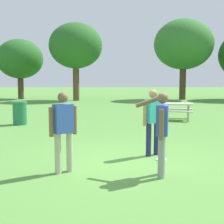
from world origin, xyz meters
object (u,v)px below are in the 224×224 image
Objects in this scene: person_bystander at (161,128)px; tree_far_right at (184,45)px; frisbee at (161,159)px; tree_broad_center at (76,46)px; person_catcher at (153,118)px; picnic_table_near at (174,108)px; tree_tall_left at (20,59)px; person_thrower at (63,127)px; trash_can_beside_table at (20,113)px.

tree_far_right reaches higher than person_bystander.
frisbee is 0.04× the size of tree_far_right.
person_catcher is at bearing -78.36° from tree_broad_center.
picnic_table_near is (1.77, 7.10, 0.55)m from frisbee.
picnic_table_near is 0.28× the size of tree_far_right.
person_bystander is at bearing -67.94° from tree_tall_left.
tree_tall_left reaches higher than person_thrower.
tree_far_right reaches higher than person_catcher.
person_bystander is at bearing -99.95° from frisbee.
tree_far_right is (14.74, -0.89, 1.23)m from tree_tall_left.
person_catcher is 1.03m from frisbee.
tree_tall_left is at bearing 105.73° from trash_can_beside_table.
tree_broad_center reaches higher than person_catcher.
person_catcher is at bearing -66.27° from tree_tall_left.
tree_far_right is (9.42, 1.12, 0.26)m from tree_broad_center.
frisbee is 20.38m from tree_broad_center.
picnic_table_near is at bearing 12.58° from trash_can_beside_table.
trash_can_beside_table is 0.18× the size of tree_tall_left.
person_catcher is at bearing -106.04° from picnic_table_near.
person_catcher reaches higher than frisbee.
tree_far_right is at bearing 55.45° from trash_can_beside_table.
tree_far_right is (5.51, 20.12, 3.93)m from person_catcher.
tree_tall_left is at bearing 113.64° from frisbee.
person_catcher is 0.82× the size of picnic_table_near.
tree_broad_center is (-3.91, 19.00, 3.67)m from person_catcher.
person_thrower is 7.13m from trash_can_beside_table.
tree_broad_center is at bearing 101.64° from person_catcher.
person_thrower is at bearing -145.43° from person_catcher.
tree_tall_left is (-9.17, 22.63, 2.68)m from person_bystander.
tree_tall_left is 0.83× the size of tree_broad_center.
frisbee is 0.05× the size of tree_tall_left.
person_thrower is 20.79m from tree_broad_center.
tree_tall_left is at bearing 107.92° from person_thrower.
tree_tall_left is (-9.24, 21.01, 2.70)m from person_catcher.
tree_broad_center reaches higher than picnic_table_near.
tree_tall_left is 14.82m from tree_far_right.
trash_can_beside_table is 14.45m from tree_broad_center.
tree_far_right is (5.36, 20.55, 4.86)m from frisbee.
picnic_table_near is 14.23m from tree_broad_center.
tree_far_right reaches higher than frisbee.
frisbee is at bearing -104.63° from tree_far_right.
picnic_table_near is 0.30× the size of tree_broad_center.
picnic_table_near is (1.98, 8.30, -0.40)m from person_bystander.
tree_broad_center reaches higher than tree_tall_left.
person_bystander is (1.93, -0.25, 0.02)m from person_thrower.
person_bystander is 1.54m from frisbee.
person_thrower is 0.25× the size of tree_broad_center.
person_thrower is 0.23× the size of tree_far_right.
picnic_table_near is 14.57m from tree_far_right.
trash_can_beside_table is at bearing 131.28° from frisbee.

